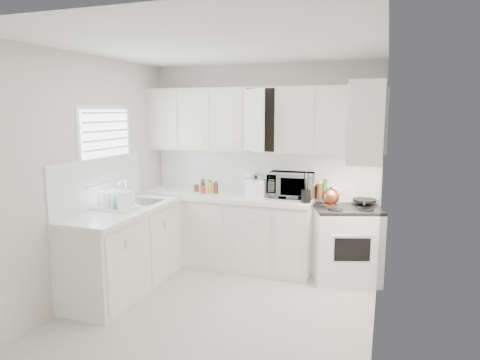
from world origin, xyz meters
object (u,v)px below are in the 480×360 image
at_px(microwave, 291,182).
at_px(rice_cooker, 256,186).
at_px(tea_kettle, 331,195).
at_px(utensil_crock, 306,187).
at_px(dish_rack, 115,199).
at_px(stove, 346,234).

height_order(microwave, rice_cooker, microwave).
bearing_deg(tea_kettle, rice_cooker, 170.36).
distance_m(microwave, utensil_crock, 0.36).
relative_size(rice_cooker, dish_rack, 0.63).
bearing_deg(utensil_crock, tea_kettle, 1.54).
bearing_deg(rice_cooker, stove, -17.11).
bearing_deg(microwave, stove, -12.20).
relative_size(microwave, utensil_crock, 1.51).
height_order(tea_kettle, dish_rack, dish_rack).
distance_m(microwave, rice_cooker, 0.44).
bearing_deg(tea_kettle, utensil_crock, -179.74).
distance_m(stove, microwave, 0.91).
bearing_deg(microwave, utensil_crock, -52.35).
relative_size(stove, microwave, 2.08).
height_order(tea_kettle, rice_cooker, rice_cooker).
bearing_deg(dish_rack, microwave, 39.48).
bearing_deg(utensil_crock, stove, 19.88).
distance_m(stove, utensil_crock, 0.75).
height_order(utensil_crock, dish_rack, utensil_crock).
xyz_separation_m(tea_kettle, dish_rack, (-2.18, -1.03, 0.01)).
xyz_separation_m(rice_cooker, dish_rack, (-1.24, -1.16, -0.02)).
bearing_deg(stove, rice_cooker, 163.23).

